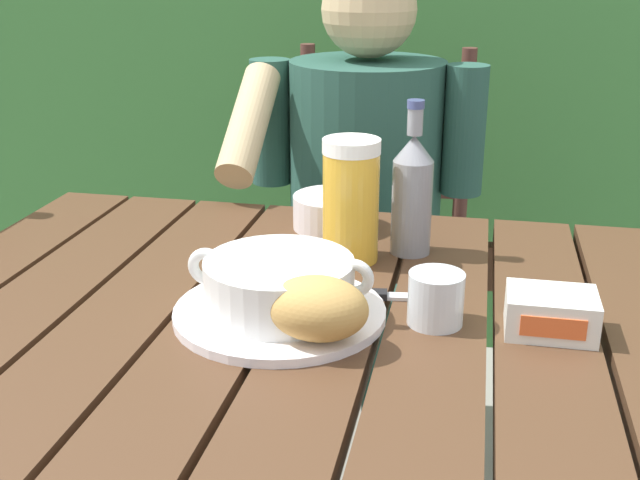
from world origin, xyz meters
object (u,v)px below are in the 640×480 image
object	(u,v)px
beer_glass	(351,200)
chair_near_diner	(373,265)
person_eating	(361,197)
table_knife	(385,295)
serving_plate	(280,312)
water_glass_small	(436,299)
butter_tub	(551,313)
beer_bottle	(412,192)
diner_bowl	(333,212)
soup_bowl	(279,283)
bread_roll	(314,308)

from	to	relation	value
beer_glass	chair_near_diner	bearing A→B (deg)	94.40
person_eating	table_knife	world-z (taller)	person_eating
person_eating	serving_plate	bearing A→B (deg)	-89.99
chair_near_diner	water_glass_small	bearing A→B (deg)	-77.55
serving_plate	beer_glass	xyz separation A→B (m)	(0.05, 0.21, 0.09)
butter_tub	chair_near_diner	bearing A→B (deg)	110.92
beer_bottle	water_glass_small	distance (m)	0.25
water_glass_small	butter_tub	size ratio (longest dim) A/B	0.65
diner_bowl	serving_plate	bearing A→B (deg)	-90.47
butter_tub	table_knife	bearing A→B (deg)	164.42
serving_plate	beer_bottle	bearing A→B (deg)	61.66
soup_bowl	person_eating	bearing A→B (deg)	90.01
person_eating	beer_bottle	world-z (taller)	person_eating
person_eating	beer_glass	bearing A→B (deg)	-83.32
chair_near_diner	water_glass_small	world-z (taller)	chair_near_diner
serving_plate	water_glass_small	xyz separation A→B (m)	(0.19, 0.02, 0.03)
person_eating	bread_roll	bearing A→B (deg)	-85.47
beer_glass	table_knife	bearing A→B (deg)	-61.89
serving_plate	table_knife	distance (m)	0.15
soup_bowl	beer_bottle	bearing A→B (deg)	61.66
serving_plate	diner_bowl	bearing A→B (deg)	89.53
water_glass_small	butter_tub	distance (m)	0.14
person_eating	table_knife	bearing A→B (deg)	-78.27
beer_bottle	water_glass_small	size ratio (longest dim) A/B	3.36
chair_near_diner	bread_roll	bearing A→B (deg)	-86.62
soup_bowl	diner_bowl	bearing A→B (deg)	89.53
beer_glass	diner_bowl	bearing A→B (deg)	110.89
chair_near_diner	beer_bottle	world-z (taller)	beer_bottle
bread_roll	diner_bowl	world-z (taller)	bread_roll
soup_bowl	beer_bottle	world-z (taller)	beer_bottle
butter_tub	table_knife	xyz separation A→B (m)	(-0.21, 0.06, -0.02)
beer_glass	water_glass_small	xyz separation A→B (m)	(0.14, -0.19, -0.06)
person_eating	table_knife	distance (m)	0.62
beer_glass	table_knife	world-z (taller)	beer_glass
diner_bowl	bread_roll	bearing A→B (deg)	-82.30
person_eating	diner_bowl	distance (m)	0.34
diner_bowl	butter_tub	bearing A→B (deg)	-44.53
butter_tub	diner_bowl	xyz separation A→B (m)	(-0.33, 0.32, 0.00)
person_eating	bread_roll	size ratio (longest dim) A/B	9.65
soup_bowl	table_knife	xyz separation A→B (m)	(0.12, 0.08, -0.04)
bread_roll	soup_bowl	bearing A→B (deg)	130.60
beer_glass	water_glass_small	distance (m)	0.24
beer_bottle	diner_bowl	distance (m)	0.18
beer_glass	soup_bowl	bearing A→B (deg)	-104.45
person_eating	diner_bowl	size ratio (longest dim) A/B	8.90
serving_plate	diner_bowl	xyz separation A→B (m)	(0.00, 0.35, 0.02)
chair_near_diner	water_glass_small	distance (m)	0.94
chair_near_diner	soup_bowl	world-z (taller)	chair_near_diner
beer_bottle	table_knife	world-z (taller)	beer_bottle
beer_glass	table_knife	distance (m)	0.17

